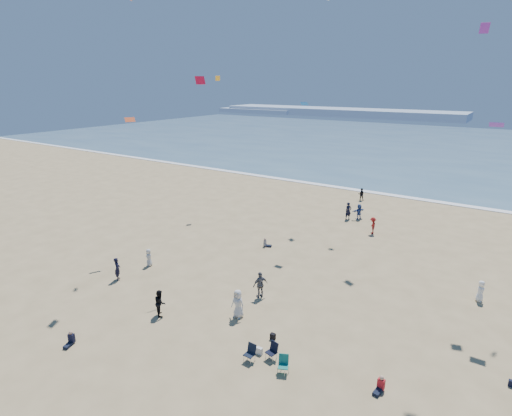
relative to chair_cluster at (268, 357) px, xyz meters
The scene contains 11 objects.
ocean 88.05m from the chair_cluster, 92.21° to the left, with size 220.00×100.00×0.06m, color #476B84.
surf_line 38.14m from the chair_cluster, 95.12° to the left, with size 220.00×1.20×0.08m, color white.
headland_far 174.88m from the chair_cluster, 111.26° to the left, with size 110.00×20.00×3.20m, color #7A8EA8.
headland_near 188.81m from the chair_cluster, 123.21° to the left, with size 40.00×14.00×2.00m, color #7A8EA8.
standing_flyers 12.19m from the chair_cluster, 104.59° to the left, with size 29.03×40.00×1.94m.
seated_group 3.32m from the chair_cluster, 118.28° to the right, with size 17.08×27.85×0.84m.
chair_cluster is the anchor object (origin of this frame).
white_tote 1.04m from the chair_cluster, 149.51° to the left, with size 0.35×0.20×0.40m, color silver.
black_backpack 2.28m from the chair_cluster, 114.07° to the left, with size 0.30×0.22×0.38m, color black.
navy_bag 12.28m from the chair_cluster, 25.91° to the left, with size 0.28×0.18×0.34m, color black.
kites_aloft 15.72m from the chair_cluster, 37.05° to the left, with size 41.78×41.55×25.04m.
Camera 1 is at (12.79, -8.35, 14.54)m, focal length 28.00 mm.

